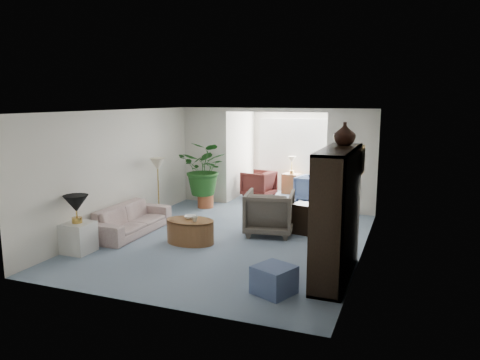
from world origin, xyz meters
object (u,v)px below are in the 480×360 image
at_px(sofa, 131,219).
at_px(sunroom_chair_blue, 311,188).
at_px(sunroom_table, 291,184).
at_px(side_table_dark, 307,219).
at_px(ottoman, 274,280).
at_px(cabinet_urn, 345,134).
at_px(entertainment_cabinet, 337,214).
at_px(framed_picture, 362,161).
at_px(sunroom_chair_maroon, 259,184).
at_px(coffee_cup, 195,219).
at_px(floor_lamp, 158,164).
at_px(table_lamp, 76,204).
at_px(plant_pot, 206,201).
at_px(end_table, 78,238).
at_px(wingback_chair, 270,213).
at_px(coffee_table, 190,231).
at_px(coffee_bowl, 190,217).

height_order(sofa, sunroom_chair_blue, sunroom_chair_blue).
bearing_deg(sunroom_table, side_table_dark, -70.95).
bearing_deg(sunroom_chair_blue, ottoman, -161.26).
relative_size(cabinet_urn, sunroom_table, 0.62).
bearing_deg(ottoman, entertainment_cabinet, 52.17).
height_order(ottoman, sunroom_chair_blue, sunroom_chair_blue).
height_order(framed_picture, sunroom_chair_maroon, framed_picture).
height_order(coffee_cup, side_table_dark, side_table_dark).
bearing_deg(sunroom_chair_blue, floor_lamp, 146.92).
bearing_deg(table_lamp, ottoman, -6.72).
distance_m(cabinet_urn, plant_pot, 5.28).
relative_size(end_table, plant_pot, 1.36).
bearing_deg(cabinet_urn, sunroom_chair_maroon, 122.42).
height_order(end_table, wingback_chair, wingback_chair).
relative_size(coffee_table, sunroom_table, 1.64).
distance_m(framed_picture, coffee_table, 3.45).
xyz_separation_m(coffee_table, cabinet_urn, (2.87, -0.26, 1.96)).
xyz_separation_m(cabinet_urn, sunroom_table, (-2.25, 5.47, -1.89)).
relative_size(floor_lamp, side_table_dark, 0.58).
distance_m(table_lamp, plant_pot, 4.08).
bearing_deg(coffee_bowl, ottoman, -38.45).
height_order(coffee_bowl, entertainment_cabinet, entertainment_cabinet).
relative_size(wingback_chair, sunroom_table, 1.69).
distance_m(end_table, sunroom_chair_blue, 6.42).
height_order(table_lamp, cabinet_urn, cabinet_urn).
distance_m(cabinet_urn, sunroom_table, 6.21).
bearing_deg(floor_lamp, entertainment_cabinet, -26.64).
bearing_deg(ottoman, end_table, 173.28).
xyz_separation_m(end_table, cabinet_urn, (4.50, 0.96, 1.91)).
height_order(wingback_chair, sunroom_chair_maroon, wingback_chair).
bearing_deg(end_table, sunroom_table, 70.75).
xyz_separation_m(coffee_cup, sunroom_chair_maroon, (-0.28, 4.57, -0.13)).
bearing_deg(coffee_table, sunroom_chair_blue, 72.91).
xyz_separation_m(floor_lamp, coffee_bowl, (1.51, -1.37, -0.77)).
distance_m(coffee_bowl, sunroom_chair_blue, 4.59).
bearing_deg(coffee_bowl, coffee_table, -63.43).
bearing_deg(coffee_cup, cabinet_urn, -3.32).
distance_m(table_lamp, sunroom_chair_blue, 6.45).
bearing_deg(entertainment_cabinet, sunroom_chair_blue, 106.03).
distance_m(floor_lamp, cabinet_urn, 4.85).
distance_m(entertainment_cabinet, sunroom_chair_blue, 5.47).
relative_size(entertainment_cabinet, ottoman, 3.98).
relative_size(end_table, coffee_bowl, 2.47).
distance_m(wingback_chair, plant_pot, 2.76).
bearing_deg(wingback_chair, sunroom_chair_blue, -102.26).
relative_size(side_table_dark, ottoman, 1.23).
height_order(coffee_table, sunroom_chair_blue, sunroom_chair_blue).
distance_m(coffee_bowl, sunroom_table, 5.16).
relative_size(table_lamp, sunroom_chair_maroon, 0.55).
relative_size(sofa, plant_pot, 4.96).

